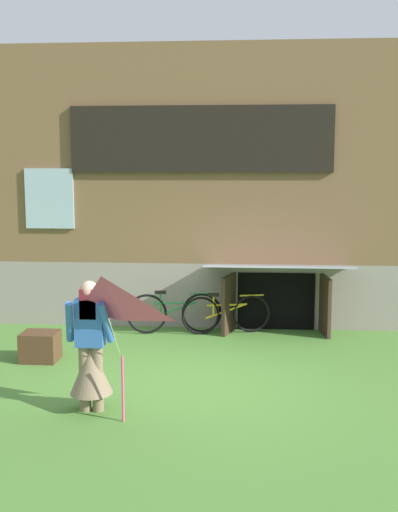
# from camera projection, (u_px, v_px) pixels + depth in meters

# --- Properties ---
(ground_plane) EXTENTS (60.00, 60.00, 0.00)m
(ground_plane) POSITION_uv_depth(u_px,v_px,m) (185.00, 382.00, 8.81)
(ground_plane) COLOR #4C7F33
(log_house) EXTENTS (8.24, 6.42, 5.15)m
(log_house) POSITION_uv_depth(u_px,v_px,m) (210.00, 184.00, 14.02)
(log_house) COLOR gray
(log_house) RESTS_ON ground_plane
(person) EXTENTS (0.61, 0.52, 1.62)m
(person) POSITION_uv_depth(u_px,v_px,m) (91.00, 357.00, 7.67)
(person) COLOR #7F6B51
(person) RESTS_ON ground_plane
(kite) EXTENTS (1.06, 0.99, 1.68)m
(kite) POSITION_uv_depth(u_px,v_px,m) (102.00, 314.00, 7.04)
(kite) COLOR #E54C7F
(kite) RESTS_ON ground_plane
(bicycle_yellow) EXTENTS (1.58, 0.42, 0.74)m
(bicycle_yellow) POSITION_uv_depth(u_px,v_px,m) (226.00, 314.00, 11.31)
(bicycle_yellow) COLOR black
(bicycle_yellow) RESTS_ON ground_plane
(bicycle_green) EXTENTS (1.69, 0.31, 0.78)m
(bicycle_green) POSITION_uv_depth(u_px,v_px,m) (174.00, 313.00, 11.32)
(bicycle_green) COLOR black
(bicycle_green) RESTS_ON ground_plane
(wooden_crate) EXTENTS (0.55, 0.47, 0.45)m
(wooden_crate) POSITION_uv_depth(u_px,v_px,m) (40.00, 346.00, 9.74)
(wooden_crate) COLOR #4C331E
(wooden_crate) RESTS_ON ground_plane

